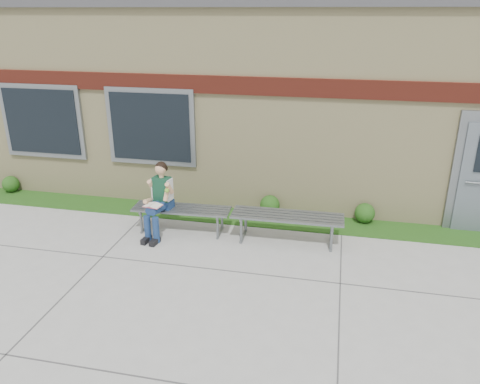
# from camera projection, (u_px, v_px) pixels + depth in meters

# --- Properties ---
(ground) EXTENTS (80.00, 80.00, 0.00)m
(ground) POSITION_uv_depth(u_px,v_px,m) (272.00, 294.00, 6.98)
(ground) COLOR #9E9E99
(ground) RESTS_ON ground
(grass_strip) EXTENTS (16.00, 0.80, 0.02)m
(grass_strip) POSITION_uv_depth(u_px,v_px,m) (291.00, 221.00, 9.34)
(grass_strip) COLOR #1A4612
(grass_strip) RESTS_ON ground
(school_building) EXTENTS (16.20, 6.22, 4.20)m
(school_building) POSITION_uv_depth(u_px,v_px,m) (309.00, 89.00, 11.66)
(school_building) COLOR beige
(school_building) RESTS_ON ground
(bench_left) EXTENTS (1.86, 0.60, 0.48)m
(bench_left) POSITION_uv_depth(u_px,v_px,m) (182.00, 213.00, 8.83)
(bench_left) COLOR slate
(bench_left) RESTS_ON ground
(bench_right) EXTENTS (2.01, 0.59, 0.52)m
(bench_right) POSITION_uv_depth(u_px,v_px,m) (287.00, 221.00, 8.43)
(bench_right) COLOR slate
(bench_right) RESTS_ON ground
(girl) EXTENTS (0.49, 0.85, 1.39)m
(girl) POSITION_uv_depth(u_px,v_px,m) (159.00, 198.00, 8.58)
(girl) COLOR navy
(girl) RESTS_ON ground
(shrub_west) EXTENTS (0.38, 0.38, 0.38)m
(shrub_west) POSITION_uv_depth(u_px,v_px,m) (11.00, 184.00, 10.77)
(shrub_west) COLOR #1A4612
(shrub_west) RESTS_ON grass_strip
(shrub_mid) EXTENTS (0.40, 0.40, 0.40)m
(shrub_mid) POSITION_uv_depth(u_px,v_px,m) (270.00, 205.00, 9.58)
(shrub_mid) COLOR #1A4612
(shrub_mid) RESTS_ON grass_strip
(shrub_east) EXTENTS (0.39, 0.39, 0.39)m
(shrub_east) POSITION_uv_depth(u_px,v_px,m) (365.00, 213.00, 9.21)
(shrub_east) COLOR #1A4612
(shrub_east) RESTS_ON grass_strip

